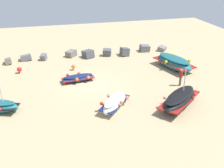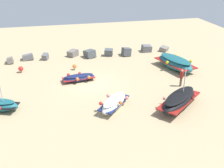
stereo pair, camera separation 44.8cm
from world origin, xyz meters
name	(u,v)px [view 2 (the right image)]	position (x,y,z in m)	size (l,w,h in m)	color
ground_plane	(90,84)	(0.00, 0.00, 0.00)	(53.62, 53.62, 0.00)	tan
fishing_boat_0	(114,103)	(1.16, -5.21, 0.51)	(3.29, 3.57, 1.03)	white
fishing_boat_2	(79,78)	(-1.05, 0.96, 0.34)	(3.48, 1.83, 0.73)	navy
fishing_boat_3	(179,100)	(6.44, -6.32, 0.66)	(4.94, 4.48, 3.37)	black
fishing_boat_4	(175,63)	(9.90, 1.80, 0.71)	(3.36, 5.48, 1.30)	#1E6670
person_walking	(181,77)	(8.47, -2.55, 1.00)	(0.32, 0.32, 1.73)	brown
breakwater_rocks	(87,54)	(0.92, 8.16, 0.39)	(24.02, 2.68, 1.23)	slate
mooring_buoy_0	(21,69)	(-6.90, 4.62, 0.43)	(0.54, 0.54, 0.70)	#3F3F42
mooring_buoy_1	(75,66)	(-1.13, 4.06, 0.40)	(0.46, 0.46, 0.64)	#3F3F42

